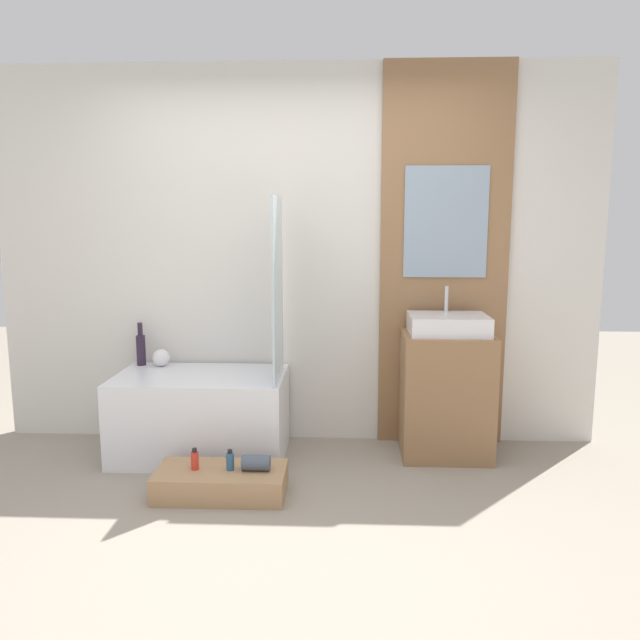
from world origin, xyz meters
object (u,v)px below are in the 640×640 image
object	(u,v)px
vase_tall_dark	(141,348)
vase_round_light	(161,358)
bottle_soap_secondary	(230,461)
wooden_step_bench	(221,482)
bottle_soap_primary	(195,460)
bathtub	(201,415)
sink	(448,324)

from	to	relation	value
vase_tall_dark	vase_round_light	size ratio (longest dim) A/B	2.52
vase_round_light	bottle_soap_secondary	world-z (taller)	vase_round_light
wooden_step_bench	bottle_soap_primary	distance (m)	0.20
bathtub	bottle_soap_primary	bearing A→B (deg)	-80.55
bathtub	wooden_step_bench	distance (m)	0.69
vase_round_light	bottle_soap_primary	distance (m)	1.02
vase_round_light	bottle_soap_primary	xyz separation A→B (m)	(0.43, -0.83, -0.41)
wooden_step_bench	vase_round_light	bearing A→B (deg)	124.68
bathtub	sink	xyz separation A→B (m)	(1.63, 0.08, 0.61)
vase_round_light	sink	bearing A→B (deg)	-4.29
vase_tall_dark	vase_round_light	world-z (taller)	vase_tall_dark
wooden_step_bench	sink	world-z (taller)	sink
wooden_step_bench	vase_round_light	world-z (taller)	vase_round_light
wooden_step_bench	bottle_soap_secondary	xyz separation A→B (m)	(0.06, 0.00, 0.13)
wooden_step_bench	sink	bearing A→B (deg)	26.46
vase_tall_dark	bottle_soap_secondary	distance (m)	1.25
bottle_soap_primary	bottle_soap_secondary	xyz separation A→B (m)	(0.20, 0.00, -0.00)
bathtub	vase_tall_dark	size ratio (longest dim) A/B	3.70
vase_round_light	wooden_step_bench	bearing A→B (deg)	-55.32
vase_tall_dark	bottle_soap_secondary	xyz separation A→B (m)	(0.78, -0.86, -0.47)
sink	vase_round_light	xyz separation A→B (m)	(-1.95, 0.15, -0.28)
wooden_step_bench	bottle_soap_secondary	world-z (taller)	bottle_soap_secondary
wooden_step_bench	bottle_soap_secondary	bearing A→B (deg)	0.00
bathtub	bottle_soap_primary	xyz separation A→B (m)	(0.10, -0.61, -0.07)
sink	vase_tall_dark	bearing A→B (deg)	175.25
sink	bottle_soap_primary	size ratio (longest dim) A/B	4.05
vase_tall_dark	bottle_soap_primary	distance (m)	1.14
bathtub	bottle_soap_secondary	size ratio (longest dim) A/B	9.21
bathtub	bottle_soap_primary	world-z (taller)	bathtub
wooden_step_bench	bottle_soap_secondary	distance (m)	0.14
sink	bottle_soap_primary	distance (m)	1.81
wooden_step_bench	bottle_soap_primary	xyz separation A→B (m)	(-0.15, -0.00, 0.13)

